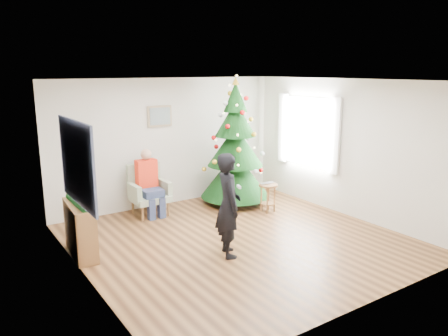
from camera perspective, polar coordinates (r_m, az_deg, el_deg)
floor at (r=7.34m, az=1.98°, el=-9.38°), size 5.00×5.00×0.00m
ceiling at (r=6.80m, az=2.15°, el=11.37°), size 5.00×5.00×0.00m
wall_back at (r=9.06m, az=-7.24°, el=3.37°), size 5.00×0.00×5.00m
wall_front at (r=5.20m, az=18.44°, el=-4.28°), size 5.00×0.00×5.00m
wall_left at (r=5.89m, az=-18.10°, el=-2.30°), size 0.00×5.00×5.00m
wall_right at (r=8.63m, az=15.67°, el=2.53°), size 0.00×5.00×5.00m
window_panel at (r=9.25m, az=10.93°, el=4.69°), size 0.04×1.30×1.40m
curtains at (r=9.23m, az=10.79°, el=4.67°), size 0.05×1.75×1.50m
christmas_tree at (r=9.04m, az=1.49°, el=2.66°), size 1.45×1.45×2.62m
stool at (r=8.68m, az=5.76°, el=-3.87°), size 0.37×0.37×0.56m
laptop at (r=8.61m, az=5.80°, el=-2.04°), size 0.32×0.21×0.02m
armchair at (r=8.60m, az=-9.80°, el=-3.67°), size 0.72×0.65×0.98m
seated_person at (r=8.48m, az=-9.73°, el=-1.83°), size 0.40×0.57×1.28m
standing_man at (r=6.52m, az=0.58°, el=-4.86°), size 0.55×0.67×1.58m
game_controller at (r=6.51m, az=1.96°, el=-2.46°), size 0.08×0.13×0.04m
console at (r=7.01m, az=-18.26°, el=-7.63°), size 0.38×1.02×0.80m
garland at (r=6.88m, az=-18.50°, el=-4.34°), size 0.14×0.90×0.14m
tapestry at (r=6.12m, az=-18.68°, el=0.64°), size 0.03×1.50×1.15m
framed_picture at (r=8.87m, az=-8.39°, el=6.72°), size 0.52×0.05×0.42m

